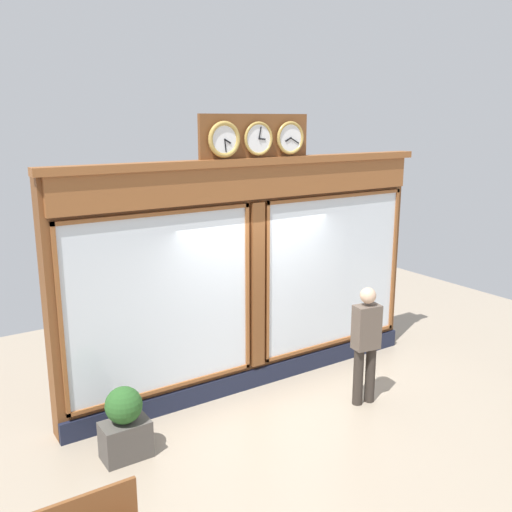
# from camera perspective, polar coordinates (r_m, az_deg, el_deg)

# --- Properties ---
(ground_plane) EXTENTS (14.00, 14.00, 0.00)m
(ground_plane) POSITION_cam_1_polar(r_m,az_deg,el_deg) (6.96, 13.75, -21.01)
(ground_plane) COLOR gray
(shop_facade) EXTENTS (5.91, 0.42, 3.96)m
(shop_facade) POSITION_cam_1_polar(r_m,az_deg,el_deg) (8.28, -0.48, -1.76)
(shop_facade) COLOR brown
(shop_facade) RESTS_ON ground_plane
(pedestrian) EXTENTS (0.39, 0.28, 1.69)m
(pedestrian) POSITION_cam_1_polar(r_m,az_deg,el_deg) (8.07, 10.91, -8.30)
(pedestrian) COLOR #312A24
(pedestrian) RESTS_ON ground_plane
(planter_box) EXTENTS (0.56, 0.36, 0.46)m
(planter_box) POSITION_cam_1_polar(r_m,az_deg,el_deg) (7.21, -12.88, -17.44)
(planter_box) COLOR #4C4742
(planter_box) RESTS_ON ground_plane
(planter_shrub) EXTENTS (0.43, 0.43, 0.43)m
(planter_shrub) POSITION_cam_1_polar(r_m,az_deg,el_deg) (7.00, -13.07, -14.30)
(planter_shrub) COLOR #285623
(planter_shrub) RESTS_ON planter_box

